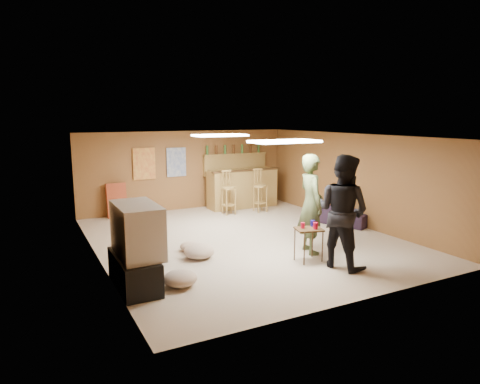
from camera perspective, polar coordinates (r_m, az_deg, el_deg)
name	(u,v)px	position (r m, az deg, el deg)	size (l,w,h in m)	color
ground	(244,239)	(9.24, 0.57, -6.31)	(7.00, 7.00, 0.00)	tan
ceiling	(244,136)	(8.87, 0.60, 7.45)	(6.00, 7.00, 0.02)	silver
wall_back	(186,170)	(12.16, -7.19, 2.89)	(6.00, 0.02, 2.20)	brown
wall_front	(363,226)	(6.19, 16.03, -4.43)	(6.00, 0.02, 2.20)	brown
wall_left	(96,202)	(8.05, -18.63, -1.25)	(0.02, 7.00, 2.20)	brown
wall_right	(354,179)	(10.71, 14.91, 1.66)	(0.02, 7.00, 2.20)	brown
tv_stand	(134,271)	(6.90, -13.91, -10.21)	(0.55, 1.30, 0.50)	black
dvd_box	(149,275)	(6.98, -12.09, -10.76)	(0.35, 0.50, 0.08)	#B2B2B7
tv_body	(137,230)	(6.72, -13.56, -4.93)	(0.60, 1.10, 0.80)	#B2B2B7
tv_screen	(157,227)	(6.80, -11.02, -4.66)	(0.02, 0.95, 0.65)	navy
bar_counter	(242,188)	(12.34, 0.31, 0.49)	(2.00, 0.60, 1.10)	olive
bar_lip	(246,170)	(12.04, 0.86, 2.90)	(2.10, 0.12, 0.05)	#392512
bar_shelf	(235,154)	(12.62, -0.64, 5.06)	(2.00, 0.18, 0.05)	olive
bar_backing	(235,164)	(12.66, -0.68, 3.71)	(2.00, 0.14, 0.60)	olive
poster_left	(144,164)	(11.73, -12.66, 3.69)	(0.60, 0.03, 0.85)	#BF3F26
poster_right	(176,162)	(11.99, -8.49, 3.96)	(0.55, 0.03, 0.80)	#334C99
folding_chair_stack	(117,200)	(11.53, -16.12, -1.09)	(0.50, 0.14, 0.90)	#A13B1D
ceiling_panel_front	(285,141)	(7.58, 5.97, 6.72)	(1.20, 0.60, 0.04)	white
ceiling_panel_back	(220,135)	(9.94, -2.68, 7.56)	(1.20, 0.60, 0.04)	white
person_olive	(311,204)	(8.27, 9.44, -1.58)	(0.70, 0.46, 1.91)	#4A5732
person_black	(343,211)	(7.58, 13.53, -2.54)	(0.96, 0.75, 1.98)	black
sofa	(337,214)	(10.82, 12.80, -2.84)	(1.59, 0.62, 0.47)	black
tray_table	(309,245)	(7.92, 9.12, -6.96)	(0.47, 0.38, 0.61)	#392512
cup_red_near	(303,225)	(7.81, 8.37, -4.43)	(0.08, 0.08, 0.10)	red
cup_red_far	(316,226)	(7.79, 10.04, -4.46)	(0.09, 0.09, 0.12)	red
cup_blue	(313,223)	(7.98, 9.68, -4.14)	(0.08, 0.08, 0.11)	navy
bar_stool_left	(229,191)	(11.42, -1.50, 0.17)	(0.41, 0.41, 1.28)	olive
bar_stool_right	(260,188)	(11.74, 2.73, 0.53)	(0.42, 0.42, 1.32)	olive
cushion_near_tv	(199,251)	(8.06, -5.50, -7.87)	(0.58, 0.58, 0.26)	tan
cushion_mid	(190,246)	(8.51, -6.66, -7.20)	(0.40, 0.40, 0.18)	tan
cushion_far	(180,278)	(6.84, -7.99, -11.35)	(0.53, 0.53, 0.24)	tan
bottle_row	(234,149)	(12.56, -0.85, 5.74)	(1.76, 0.08, 0.26)	#3F7233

